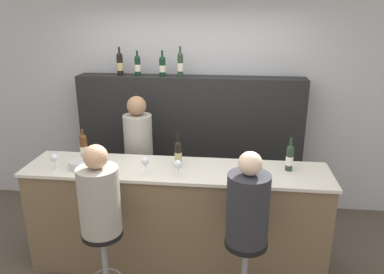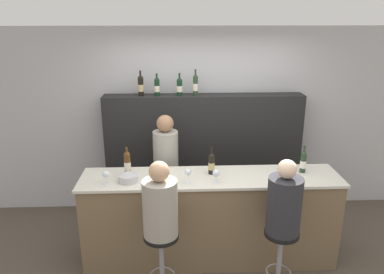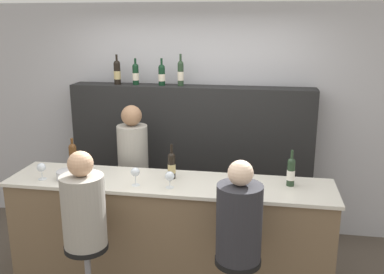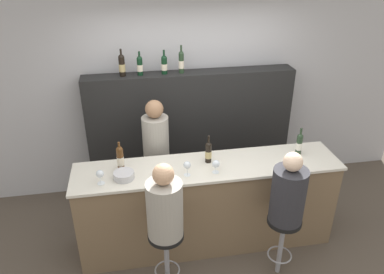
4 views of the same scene
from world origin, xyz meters
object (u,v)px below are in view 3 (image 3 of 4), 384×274
(wine_glass_2, at_px, (170,177))
(guest_seated_right, at_px, (239,218))
(wine_bottle_counter_2, at_px, (291,171))
(wine_glass_1, at_px, (135,173))
(wine_bottle_backbar_2, at_px, (162,75))
(bartender, at_px, (134,186))
(wine_bottle_backbar_3, at_px, (181,73))
(bar_stool_left, at_px, (87,263))
(wine_bottle_counter_0, at_px, (73,158))
(metal_bowl, at_px, (68,175))
(wine_bottle_counter_1, at_px, (172,165))
(wine_bottle_backbar_0, at_px, (117,72))
(guest_seated_left, at_px, (83,206))
(wine_bottle_backbar_1, at_px, (136,74))
(wine_glass_0, at_px, (41,168))

(wine_glass_2, relative_size, guest_seated_right, 0.19)
(wine_bottle_counter_2, xyz_separation_m, wine_glass_1, (-1.29, -0.22, -0.01))
(wine_bottle_backbar_2, distance_m, bartender, 1.23)
(wine_bottle_backbar_3, height_order, bar_stool_left, wine_bottle_backbar_3)
(wine_bottle_counter_0, height_order, metal_bowl, wine_bottle_counter_0)
(wine_bottle_counter_1, height_order, bar_stool_left, wine_bottle_counter_1)
(metal_bowl, bearing_deg, wine_glass_2, -3.12)
(wine_bottle_backbar_0, relative_size, bar_stool_left, 0.46)
(bartender, bearing_deg, wine_bottle_counter_2, -18.26)
(guest_seated_right, relative_size, bartender, 0.48)
(wine_bottle_counter_2, distance_m, metal_bowl, 1.94)
(bar_stool_left, bearing_deg, wine_glass_2, 37.44)
(wine_bottle_backbar_2, relative_size, wine_glass_1, 1.86)
(wine_glass_2, bearing_deg, wine_bottle_counter_1, 98.10)
(wine_glass_1, height_order, guest_seated_left, guest_seated_left)
(wine_bottle_backbar_0, height_order, guest_seated_right, wine_bottle_backbar_0)
(guest_seated_left, height_order, guest_seated_right, guest_seated_left)
(wine_bottle_backbar_1, distance_m, wine_bottle_backbar_2, 0.29)
(wine_bottle_backbar_0, height_order, wine_glass_0, wine_bottle_backbar_0)
(wine_bottle_backbar_0, relative_size, wine_glass_2, 2.31)
(wine_bottle_backbar_0, relative_size, wine_glass_0, 2.20)
(wine_bottle_backbar_2, bearing_deg, metal_bowl, -114.82)
(wine_glass_0, height_order, bartender, bartender)
(wine_bottle_backbar_3, height_order, bartender, wine_bottle_backbar_3)
(wine_glass_2, bearing_deg, guest_seated_left, -142.56)
(wine_glass_2, bearing_deg, guest_seated_right, -35.95)
(wine_bottle_backbar_0, distance_m, bartender, 1.28)
(guest_seated_right, bearing_deg, wine_glass_2, 144.05)
(wine_bottle_backbar_1, relative_size, wine_glass_2, 2.04)
(wine_bottle_counter_1, height_order, wine_glass_2, wine_bottle_counter_1)
(wine_bottle_backbar_1, bearing_deg, wine_bottle_backbar_3, 0.00)
(wine_bottle_counter_1, relative_size, wine_bottle_backbar_2, 1.07)
(wine_bottle_counter_1, xyz_separation_m, metal_bowl, (-0.90, -0.17, -0.09))
(wine_bottle_counter_2, relative_size, wine_bottle_backbar_3, 0.92)
(metal_bowl, relative_size, guest_seated_left, 0.27)
(wine_bottle_counter_2, relative_size, wine_bottle_backbar_1, 1.08)
(wine_bottle_backbar_3, distance_m, guest_seated_right, 2.05)
(wine_bottle_counter_0, xyz_separation_m, wine_bottle_backbar_1, (0.30, 1.05, 0.65))
(wine_bottle_backbar_1, xyz_separation_m, guest_seated_left, (0.08, -1.71, -0.81))
(wine_bottle_backbar_2, bearing_deg, wine_bottle_counter_2, -37.67)
(wine_bottle_counter_2, relative_size, bar_stool_left, 0.44)
(wine_bottle_backbar_2, xyz_separation_m, wine_bottle_backbar_3, (0.21, 0.00, 0.02))
(guest_seated_right, bearing_deg, guest_seated_left, 180.00)
(wine_bottle_counter_0, bearing_deg, bar_stool_left, -60.22)
(wine_glass_1, height_order, bartender, bartender)
(guest_seated_left, bearing_deg, wine_glass_2, 37.44)
(wine_bottle_backbar_2, bearing_deg, wine_glass_2, -73.96)
(wine_bottle_counter_2, relative_size, wine_glass_2, 2.20)
(wine_bottle_backbar_1, bearing_deg, bartender, -78.44)
(wine_bottle_counter_1, relative_size, metal_bowl, 1.52)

